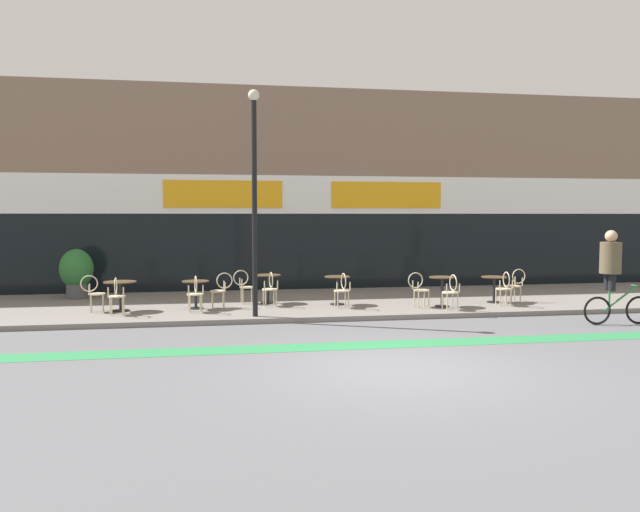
{
  "coord_description": "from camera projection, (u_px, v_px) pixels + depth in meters",
  "views": [
    {
      "loc": [
        -2.94,
        -9.57,
        2.49
      ],
      "look_at": [
        -0.29,
        5.85,
        1.45
      ],
      "focal_mm": 35.0,
      "sensor_mm": 36.0,
      "label": 1
    }
  ],
  "objects": [
    {
      "name": "cafe_chair_3_near",
      "position": [
        342.0,
        288.0,
        15.76
      ],
      "size": [
        0.43,
        0.59,
        0.9
      ],
      "rotation": [
        0.0,
        0.0,
        1.65
      ],
      "color": "beige",
      "rests_on": "sidewalk_slab"
    },
    {
      "name": "bistro_table_5",
      "position": [
        494.0,
        284.0,
        16.77
      ],
      "size": [
        0.68,
        0.68,
        0.7
      ],
      "color": "black",
      "rests_on": "sidewalk_slab"
    },
    {
      "name": "cafe_chair_2_near",
      "position": [
        270.0,
        286.0,
        16.07
      ],
      "size": [
        0.44,
        0.6,
        0.9
      ],
      "rotation": [
        0.0,
        0.0,
        1.69
      ],
      "color": "beige",
      "rests_on": "sidewalk_slab"
    },
    {
      "name": "cafe_chair_1_side",
      "position": [
        221.0,
        288.0,
        15.79
      ],
      "size": [
        0.59,
        0.43,
        0.9
      ],
      "rotation": [
        0.0,
        0.0,
        3.21
      ],
      "color": "beige",
      "rests_on": "sidewalk_slab"
    },
    {
      "name": "cafe_chair_0_near",
      "position": [
        116.0,
        293.0,
        14.67
      ],
      "size": [
        0.41,
        0.58,
        0.9
      ],
      "rotation": [
        0.0,
        0.0,
        1.6
      ],
      "color": "beige",
      "rests_on": "sidewalk_slab"
    },
    {
      "name": "bike_lane_stripe",
      "position": [
        370.0,
        345.0,
        11.89
      ],
      "size": [
        36.0,
        0.7,
        0.01
      ],
      "primitive_type": "cube",
      "color": "#2D844C",
      "rests_on": "ground"
    },
    {
      "name": "cafe_chair_1_near",
      "position": [
        195.0,
        291.0,
        15.06
      ],
      "size": [
        0.45,
        0.6,
        0.9
      ],
      "rotation": [
        0.0,
        0.0,
        1.71
      ],
      "color": "beige",
      "rests_on": "sidewalk_slab"
    },
    {
      "name": "planter_pot",
      "position": [
        76.0,
        272.0,
        17.59
      ],
      "size": [
        0.93,
        0.93,
        1.4
      ],
      "color": "#4C4C51",
      "rests_on": "sidewalk_slab"
    },
    {
      "name": "bistro_table_2",
      "position": [
        268.0,
        283.0,
        16.68
      ],
      "size": [
        0.69,
        0.69,
        0.76
      ],
      "color": "black",
      "rests_on": "sidewalk_slab"
    },
    {
      "name": "cafe_chair_4_near",
      "position": [
        451.0,
        290.0,
        15.41
      ],
      "size": [
        0.43,
        0.59,
        0.9
      ],
      "rotation": [
        0.0,
        0.0,
        1.64
      ],
      "color": "beige",
      "rests_on": "sidewalk_slab"
    },
    {
      "name": "bistro_table_1",
      "position": [
        196.0,
        289.0,
        15.68
      ],
      "size": [
        0.68,
        0.68,
        0.71
      ],
      "color": "black",
      "rests_on": "sidewalk_slab"
    },
    {
      "name": "bistro_table_0",
      "position": [
        120.0,
        290.0,
        15.28
      ],
      "size": [
        0.78,
        0.78,
        0.73
      ],
      "color": "black",
      "rests_on": "sidewalk_slab"
    },
    {
      "name": "cafe_chair_4_side",
      "position": [
        419.0,
        287.0,
        15.91
      ],
      "size": [
        0.59,
        0.43,
        0.9
      ],
      "rotation": [
        0.0,
        0.0,
        0.08
      ],
      "color": "beige",
      "rests_on": "sidewalk_slab"
    },
    {
      "name": "cafe_chair_5_side",
      "position": [
        516.0,
        283.0,
        16.89
      ],
      "size": [
        0.59,
        0.44,
        0.9
      ],
      "rotation": [
        0.0,
        0.0,
        3.25
      ],
      "color": "beige",
      "rests_on": "sidewalk_slab"
    },
    {
      "name": "cyclist_0",
      "position": [
        612.0,
        268.0,
        14.04
      ],
      "size": [
        1.64,
        0.54,
        2.14
      ],
      "rotation": [
        0.0,
        0.0,
        -0.07
      ],
      "color": "black",
      "rests_on": "ground"
    },
    {
      "name": "lamp_post",
      "position": [
        254.0,
        187.0,
        14.33
      ],
      "size": [
        0.26,
        0.26,
        5.21
      ],
      "color": "black",
      "rests_on": "sidewalk_slab"
    },
    {
      "name": "cafe_chair_5_near",
      "position": [
        505.0,
        286.0,
        16.16
      ],
      "size": [
        0.42,
        0.58,
        0.9
      ],
      "rotation": [
        0.0,
        0.0,
        1.52
      ],
      "color": "beige",
      "rests_on": "sidewalk_slab"
    },
    {
      "name": "sidewalk_slab",
      "position": [
        322.0,
        303.0,
        17.2
      ],
      "size": [
        40.0,
        5.5,
        0.12
      ],
      "primitive_type": "cube",
      "color": "slate",
      "rests_on": "ground"
    },
    {
      "name": "ground_plane",
      "position": [
        399.0,
        369.0,
        10.07
      ],
      "size": [
        120.0,
        120.0,
        0.0
      ],
      "primitive_type": "plane",
      "color": "#5B5B60"
    },
    {
      "name": "bistro_table_4",
      "position": [
        442.0,
        286.0,
        16.02
      ],
      "size": [
        0.66,
        0.66,
        0.77
      ],
      "color": "black",
      "rests_on": "sidewalk_slab"
    },
    {
      "name": "storefront_facade",
      "position": [
        298.0,
        193.0,
        21.63
      ],
      "size": [
        40.0,
        4.06,
        6.49
      ],
      "color": "#7F6656",
      "rests_on": "ground"
    },
    {
      "name": "cafe_chair_2_side",
      "position": [
        244.0,
        284.0,
        16.56
      ],
      "size": [
        0.6,
        0.44,
        0.9
      ],
      "rotation": [
        0.0,
        0.0,
        0.12
      ],
      "color": "beige",
      "rests_on": "sidewalk_slab"
    },
    {
      "name": "cafe_chair_0_side",
      "position": [
        93.0,
        291.0,
        15.17
      ],
      "size": [
        0.6,
        0.45,
        0.9
      ],
      "rotation": [
        0.0,
        0.0,
        0.14
      ],
      "color": "beige",
      "rests_on": "sidewalk_slab"
    },
    {
      "name": "bistro_table_3",
      "position": [
        337.0,
        284.0,
        16.38
      ],
      "size": [
        0.68,
        0.68,
        0.75
      ],
      "color": "black",
      "rests_on": "sidewalk_slab"
    }
  ]
}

